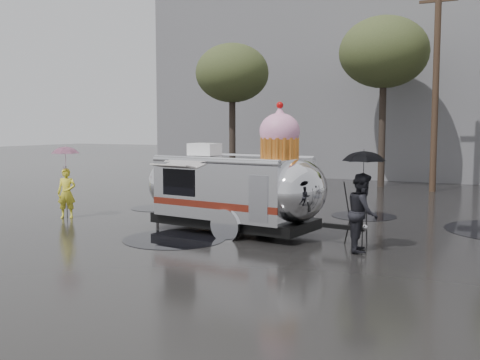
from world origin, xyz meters
The scene contains 13 objects.
ground centered at (0.00, 0.00, 0.00)m, with size 120.00×120.00×0.00m, color black.
puddles centered at (1.76, 3.81, 0.00)m, with size 14.07×8.24×0.01m.
grey_building centered at (-4.00, 24.00, 6.50)m, with size 22.00×12.00×13.00m, color slate.
utility_pole centered at (2.50, 14.00, 4.62)m, with size 1.60×0.28×9.00m.
tree_left centered at (-7.00, 13.00, 5.48)m, with size 3.64×3.64×6.95m.
tree_mid centered at (0.00, 15.00, 6.34)m, with size 4.20×4.20×8.03m.
barricade_row centered at (-5.55, 9.96, 0.52)m, with size 4.30×0.80×1.00m.
airstream_trailer centered at (-1.04, 1.57, 1.26)m, with size 6.65×2.78×3.60m.
person_left centered at (-6.92, 1.31, 0.79)m, with size 0.57×0.38×1.58m, color yellow.
umbrella_pink centered at (-6.92, 1.31, 1.92)m, with size 1.09×1.09×2.30m.
person_right centered at (2.67, 0.73, 0.91)m, with size 0.88×0.49×1.83m, color black.
umbrella_black centered at (2.67, 0.73, 1.96)m, with size 1.21×1.21×2.38m.
tripod centered at (2.27, 1.62, 0.96)m, with size 0.65×0.61×1.59m.
Camera 1 is at (5.82, -12.05, 2.91)m, focal length 42.00 mm.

